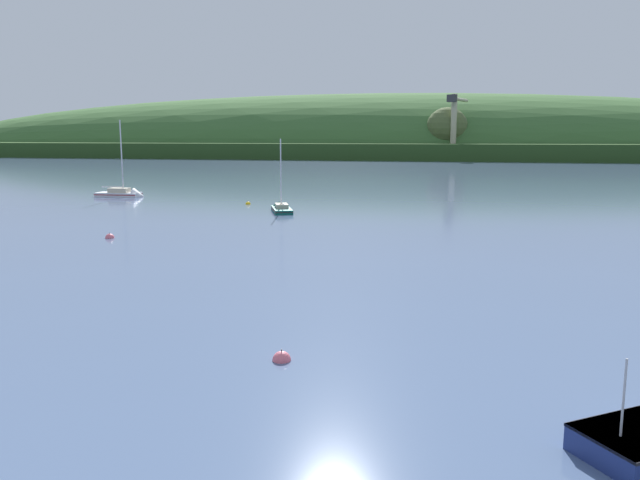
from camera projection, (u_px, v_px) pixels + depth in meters
far_shoreline_hill at (365, 154)px, 262.69m from camera, size 550.11×161.96×50.86m
dockside_crane at (454, 127)px, 210.75m from camera, size 8.57×17.28×21.87m
sailboat_near_mooring at (281, 210)px, 66.83m from camera, size 3.46×6.18×8.57m
sailboat_midwater_white at (125, 195)px, 82.76m from camera, size 6.52×2.41×11.09m
mooring_buoy_midchannel at (282, 360)px, 22.41m from camera, size 0.68×0.68×0.76m
mooring_buoy_off_fishing_boat at (110, 238)px, 49.24m from camera, size 0.71×0.71×0.79m
mooring_buoy_far_upstream at (248, 204)px, 73.59m from camera, size 0.62×0.62×0.70m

